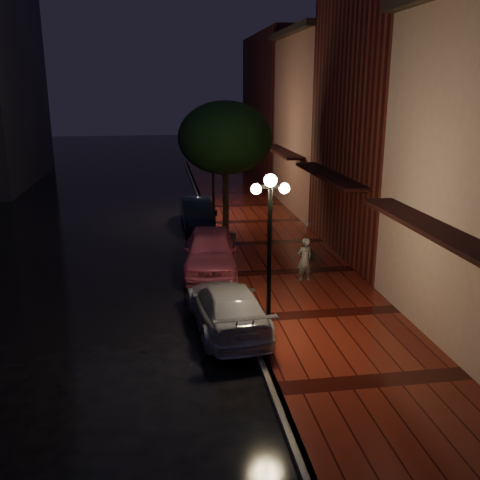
{
  "coord_description": "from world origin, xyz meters",
  "views": [
    {
      "loc": [
        -2.28,
        -17.55,
        6.46
      ],
      "look_at": [
        0.35,
        -0.03,
        1.4
      ],
      "focal_mm": 40.0,
      "sensor_mm": 36.0,
      "label": 1
    }
  ],
  "objects_px": {
    "pink_car": "(210,251)",
    "navy_car": "(197,212)",
    "streetlamp_far": "(213,168)",
    "woman_with_umbrella": "(305,241)",
    "silver_car": "(227,307)",
    "parking_meter": "(233,249)",
    "streetlamp_near": "(269,248)",
    "street_tree": "(225,140)"
  },
  "relations": [
    {
      "from": "silver_car",
      "to": "woman_with_umbrella",
      "type": "distance_m",
      "value": 4.38
    },
    {
      "from": "street_tree",
      "to": "pink_car",
      "type": "xyz_separation_m",
      "value": [
        -1.21,
        -5.15,
        -3.46
      ]
    },
    {
      "from": "pink_car",
      "to": "parking_meter",
      "type": "bearing_deg",
      "value": -35.57
    },
    {
      "from": "silver_car",
      "to": "parking_meter",
      "type": "xyz_separation_m",
      "value": [
        0.75,
        4.19,
        0.38
      ]
    },
    {
      "from": "pink_car",
      "to": "woman_with_umbrella",
      "type": "relative_size",
      "value": 2.22
    },
    {
      "from": "woman_with_umbrella",
      "to": "street_tree",
      "type": "bearing_deg",
      "value": -85.73
    },
    {
      "from": "navy_car",
      "to": "woman_with_umbrella",
      "type": "xyz_separation_m",
      "value": [
        3.02,
        -8.77,
        0.87
      ]
    },
    {
      "from": "streetlamp_near",
      "to": "pink_car",
      "type": "xyz_separation_m",
      "value": [
        -0.95,
        5.84,
        -1.81
      ]
    },
    {
      "from": "street_tree",
      "to": "woman_with_umbrella",
      "type": "relative_size",
      "value": 2.78
    },
    {
      "from": "pink_car",
      "to": "navy_car",
      "type": "xyz_separation_m",
      "value": [
        0.0,
        6.96,
        -0.13
      ]
    },
    {
      "from": "street_tree",
      "to": "parking_meter",
      "type": "distance_m",
      "value": 6.67
    },
    {
      "from": "navy_car",
      "to": "silver_car",
      "type": "bearing_deg",
      "value": -91.31
    },
    {
      "from": "navy_car",
      "to": "parking_meter",
      "type": "bearing_deg",
      "value": -85.7
    },
    {
      "from": "street_tree",
      "to": "woman_with_umbrella",
      "type": "height_order",
      "value": "street_tree"
    },
    {
      "from": "street_tree",
      "to": "pink_car",
      "type": "bearing_deg",
      "value": -103.2
    },
    {
      "from": "streetlamp_near",
      "to": "navy_car",
      "type": "xyz_separation_m",
      "value": [
        -0.95,
        12.8,
        -1.94
      ]
    },
    {
      "from": "street_tree",
      "to": "parking_meter",
      "type": "relative_size",
      "value": 3.98
    },
    {
      "from": "streetlamp_near",
      "to": "streetlamp_far",
      "type": "distance_m",
      "value": 14.0
    },
    {
      "from": "navy_car",
      "to": "parking_meter",
      "type": "relative_size",
      "value": 2.77
    },
    {
      "from": "silver_car",
      "to": "woman_with_umbrella",
      "type": "height_order",
      "value": "woman_with_umbrella"
    },
    {
      "from": "streetlamp_far",
      "to": "woman_with_umbrella",
      "type": "bearing_deg",
      "value": -78.3
    },
    {
      "from": "streetlamp_far",
      "to": "parking_meter",
      "type": "relative_size",
      "value": 2.96
    },
    {
      "from": "streetlamp_far",
      "to": "streetlamp_near",
      "type": "bearing_deg",
      "value": -90.0
    },
    {
      "from": "streetlamp_near",
      "to": "parking_meter",
      "type": "distance_m",
      "value": 5.4
    },
    {
      "from": "streetlamp_near",
      "to": "woman_with_umbrella",
      "type": "bearing_deg",
      "value": 62.83
    },
    {
      "from": "pink_car",
      "to": "navy_car",
      "type": "bearing_deg",
      "value": 96.16
    },
    {
      "from": "streetlamp_far",
      "to": "pink_car",
      "type": "relative_size",
      "value": 0.93
    },
    {
      "from": "silver_car",
      "to": "pink_car",
      "type": "bearing_deg",
      "value": -94.78
    },
    {
      "from": "pink_car",
      "to": "navy_car",
      "type": "height_order",
      "value": "pink_car"
    },
    {
      "from": "street_tree",
      "to": "silver_car",
      "type": "distance_m",
      "value": 10.71
    },
    {
      "from": "streetlamp_near",
      "to": "parking_meter",
      "type": "height_order",
      "value": "streetlamp_near"
    },
    {
      "from": "pink_car",
      "to": "silver_car",
      "type": "relative_size",
      "value": 1.03
    },
    {
      "from": "parking_meter",
      "to": "streetlamp_far",
      "type": "bearing_deg",
      "value": 64.08
    },
    {
      "from": "pink_car",
      "to": "silver_car",
      "type": "bearing_deg",
      "value": -83.84
    },
    {
      "from": "street_tree",
      "to": "streetlamp_near",
      "type": "bearing_deg",
      "value": -91.35
    },
    {
      "from": "silver_car",
      "to": "streetlamp_far",
      "type": "bearing_deg",
      "value": -98.95
    },
    {
      "from": "woman_with_umbrella",
      "to": "parking_meter",
      "type": "distance_m",
      "value": 2.59
    },
    {
      "from": "streetlamp_near",
      "to": "parking_meter",
      "type": "xyz_separation_m",
      "value": [
        -0.2,
        5.17,
        -1.57
      ]
    },
    {
      "from": "streetlamp_near",
      "to": "silver_car",
      "type": "xyz_separation_m",
      "value": [
        -0.95,
        0.97,
        -1.95
      ]
    },
    {
      "from": "streetlamp_near",
      "to": "street_tree",
      "type": "distance_m",
      "value": 11.12
    },
    {
      "from": "woman_with_umbrella",
      "to": "parking_meter",
      "type": "relative_size",
      "value": 1.43
    },
    {
      "from": "streetlamp_far",
      "to": "street_tree",
      "type": "bearing_deg",
      "value": -85.09
    }
  ]
}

